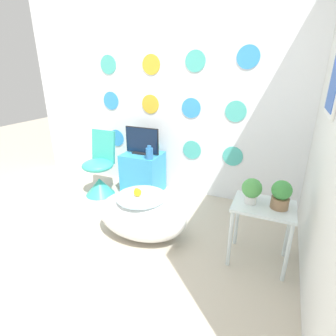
% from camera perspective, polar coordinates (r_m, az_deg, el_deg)
% --- Properties ---
extents(ground_plane, '(12.00, 12.00, 0.00)m').
position_cam_1_polar(ground_plane, '(2.41, -18.75, -21.50)').
color(ground_plane, '#BCB29E').
extents(wall_back_dotted, '(4.27, 0.05, 2.60)m').
position_cam_1_polar(wall_back_dotted, '(3.37, 0.56, 16.20)').
color(wall_back_dotted, white).
rests_on(wall_back_dotted, ground_plane).
extents(wall_right, '(0.06, 2.84, 2.60)m').
position_cam_1_polar(wall_right, '(2.19, 32.75, 10.42)').
color(wall_right, silver).
rests_on(wall_right, ground_plane).
extents(bathtub, '(0.91, 0.60, 0.45)m').
position_cam_1_polar(bathtub, '(2.64, -5.66, -10.08)').
color(bathtub, white).
rests_on(bathtub, ground_plane).
extents(rubber_duck, '(0.07, 0.08, 0.09)m').
position_cam_1_polar(rubber_duck, '(2.49, -6.68, -5.19)').
color(rubber_duck, yellow).
rests_on(rubber_duck, bathtub).
extents(chair, '(0.40, 0.40, 0.83)m').
position_cam_1_polar(chair, '(3.54, -14.71, -1.52)').
color(chair, '#38B2A3').
rests_on(chair, ground_plane).
extents(tv_cabinet, '(0.49, 0.42, 0.54)m').
position_cam_1_polar(tv_cabinet, '(3.51, -5.46, -1.04)').
color(tv_cabinet, '#389ED6').
rests_on(tv_cabinet, ground_plane).
extents(tv, '(0.46, 0.12, 0.34)m').
position_cam_1_polar(tv, '(3.37, -5.69, 5.65)').
color(tv, black).
rests_on(tv, tv_cabinet).
extents(vase, '(0.09, 0.09, 0.17)m').
position_cam_1_polar(vase, '(3.19, -4.07, 3.23)').
color(vase, '#2D72B7').
rests_on(vase, tv_cabinet).
extents(side_table, '(0.49, 0.37, 0.55)m').
position_cam_1_polar(side_table, '(2.32, 19.89, -9.78)').
color(side_table, silver).
rests_on(side_table, ground_plane).
extents(potted_plant_left, '(0.16, 0.16, 0.21)m').
position_cam_1_polar(potted_plant_left, '(2.21, 17.76, -4.48)').
color(potted_plant_left, white).
rests_on(potted_plant_left, side_table).
extents(potted_plant_right, '(0.15, 0.15, 0.23)m').
position_cam_1_polar(potted_plant_right, '(2.22, 23.41, -5.25)').
color(potted_plant_right, '#8C6B4C').
rests_on(potted_plant_right, side_table).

